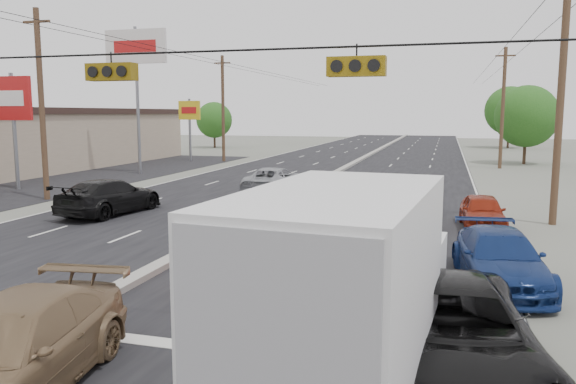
% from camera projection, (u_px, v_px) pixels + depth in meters
% --- Properties ---
extents(ground, '(200.00, 200.00, 0.00)m').
position_uv_depth(ground, '(64.00, 321.00, 12.55)').
color(ground, '#606356').
rests_on(ground, ground).
extents(road_surface, '(20.00, 160.00, 0.02)m').
position_uv_depth(road_surface, '(331.00, 177.00, 41.14)').
color(road_surface, black).
rests_on(road_surface, ground).
extents(center_median, '(0.50, 160.00, 0.20)m').
position_uv_depth(center_median, '(331.00, 175.00, 41.12)').
color(center_median, gray).
rests_on(center_median, ground).
extents(parking_lot, '(10.00, 42.00, 0.02)m').
position_uv_depth(parking_lot, '(88.00, 177.00, 40.95)').
color(parking_lot, black).
rests_on(parking_lot, ground).
extents(utility_pole_left_b, '(1.60, 0.30, 10.00)m').
position_uv_depth(utility_pole_left_b, '(42.00, 104.00, 29.49)').
color(utility_pole_left_b, '#422D1E').
rests_on(utility_pole_left_b, ground).
extents(utility_pole_left_c, '(1.60, 0.30, 10.00)m').
position_uv_depth(utility_pole_left_c, '(223.00, 108.00, 53.32)').
color(utility_pole_left_c, '#422D1E').
rests_on(utility_pole_left_c, ground).
extents(utility_pole_right_b, '(1.60, 0.30, 10.00)m').
position_uv_depth(utility_pole_right_b, '(560.00, 101.00, 22.77)').
color(utility_pole_right_b, '#422D1E').
rests_on(utility_pole_right_b, ground).
extents(utility_pole_right_c, '(1.60, 0.30, 10.00)m').
position_uv_depth(utility_pole_right_c, '(503.00, 107.00, 46.59)').
color(utility_pole_right_c, '#422D1E').
rests_on(utility_pole_right_c, ground).
extents(traffic_signals, '(25.00, 0.30, 0.54)m').
position_uv_depth(traffic_signals, '(107.00, 70.00, 11.41)').
color(traffic_signals, black).
rests_on(traffic_signals, ground).
extents(pole_sign_mid, '(2.60, 0.25, 7.00)m').
position_uv_depth(pole_sign_mid, '(13.00, 105.00, 33.56)').
color(pole_sign_mid, slate).
rests_on(pole_sign_mid, ground).
extents(pole_sign_billboard, '(5.00, 0.25, 11.00)m').
position_uv_depth(pole_sign_billboard, '(136.00, 56.00, 41.90)').
color(pole_sign_billboard, slate).
rests_on(pole_sign_billboard, ground).
extents(pole_sign_far, '(2.20, 0.25, 6.00)m').
position_uv_depth(pole_sign_far, '(190.00, 115.00, 54.36)').
color(pole_sign_far, slate).
rests_on(pole_sign_far, ground).
extents(tree_left_far, '(4.80, 4.80, 6.12)m').
position_uv_depth(tree_left_far, '(214.00, 120.00, 75.13)').
color(tree_left_far, '#382619').
rests_on(tree_left_far, ground).
extents(tree_right_mid, '(5.60, 5.60, 7.14)m').
position_uv_depth(tree_right_mid, '(527.00, 116.00, 50.79)').
color(tree_right_mid, '#382619').
rests_on(tree_right_mid, ground).
extents(tree_right_far, '(6.40, 6.40, 8.16)m').
position_uv_depth(tree_right_far, '(510.00, 111.00, 74.26)').
color(tree_right_far, '#382619').
rests_on(tree_right_far, ground).
extents(box_truck, '(3.03, 7.14, 3.53)m').
position_uv_depth(box_truck, '(348.00, 292.00, 8.91)').
color(box_truck, black).
rests_on(box_truck, ground).
extents(tan_sedan, '(2.87, 5.61, 1.56)m').
position_uv_depth(tan_sedan, '(10.00, 352.00, 9.10)').
color(tan_sedan, olive).
rests_on(tan_sedan, ground).
extents(red_sedan, '(2.12, 4.64, 1.47)m').
position_uv_depth(red_sedan, '(250.00, 253.00, 15.67)').
color(red_sedan, '#B91A0B').
rests_on(red_sedan, ground).
extents(black_suv, '(3.53, 6.51, 1.73)m').
position_uv_depth(black_suv, '(448.00, 336.00, 9.54)').
color(black_suv, black).
rests_on(black_suv, ground).
extents(queue_car_a, '(1.69, 3.70, 1.23)m').
position_uv_depth(queue_car_a, '(275.00, 211.00, 23.12)').
color(queue_car_a, black).
rests_on(queue_car_a, ground).
extents(queue_car_b, '(1.97, 4.71, 1.51)m').
position_uv_depth(queue_car_b, '(400.00, 227.00, 19.22)').
color(queue_car_b, silver).
rests_on(queue_car_b, ground).
extents(queue_car_c, '(2.68, 4.90, 1.30)m').
position_uv_depth(queue_car_c, '(371.00, 205.00, 24.56)').
color(queue_car_c, '#A9ABB1').
rests_on(queue_car_c, ground).
extents(queue_car_d, '(2.64, 5.26, 1.46)m').
position_uv_depth(queue_car_d, '(500.00, 259.00, 15.06)').
color(queue_car_d, navy).
rests_on(queue_car_d, ground).
extents(queue_car_e, '(1.84, 4.10, 1.37)m').
position_uv_depth(queue_car_e, '(482.00, 212.00, 22.49)').
color(queue_car_e, maroon).
rests_on(queue_car_e, ground).
extents(oncoming_near, '(2.95, 5.83, 1.62)m').
position_uv_depth(oncoming_near, '(110.00, 197.00, 25.76)').
color(oncoming_near, black).
rests_on(oncoming_near, ground).
extents(oncoming_far, '(2.59, 5.47, 1.51)m').
position_uv_depth(oncoming_far, '(274.00, 180.00, 32.49)').
color(oncoming_far, gray).
rests_on(oncoming_far, ground).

